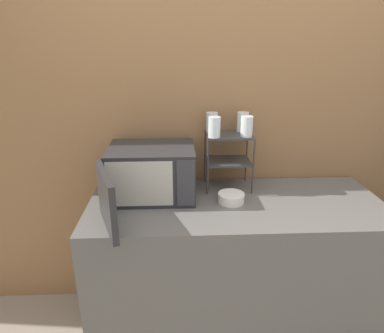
# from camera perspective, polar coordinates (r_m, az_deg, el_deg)

# --- Properties ---
(wall_back) EXTENTS (8.00, 0.06, 2.60)m
(wall_back) POSITION_cam_1_polar(r_m,az_deg,el_deg) (2.22, 6.21, 7.55)
(wall_back) COLOR olive
(wall_back) RESTS_ON ground_plane
(counter) EXTENTS (1.69, 0.69, 0.91)m
(counter) POSITION_cam_1_polar(r_m,az_deg,el_deg) (2.23, 6.88, -16.52)
(counter) COLOR #595654
(counter) RESTS_ON ground_plane
(microwave) EXTENTS (0.52, 0.74, 0.30)m
(microwave) POSITION_cam_1_polar(r_m,az_deg,el_deg) (1.99, -7.04, -1.11)
(microwave) COLOR #262628
(microwave) RESTS_ON counter
(dish_rack) EXTENTS (0.28, 0.21, 0.35)m
(dish_rack) POSITION_cam_1_polar(r_m,az_deg,el_deg) (2.09, 6.10, 2.84)
(dish_rack) COLOR #333333
(dish_rack) RESTS_ON counter
(glass_front_left) EXTENTS (0.07, 0.07, 0.12)m
(glass_front_left) POSITION_cam_1_polar(r_m,az_deg,el_deg) (1.97, 3.74, 6.58)
(glass_front_left) COLOR silver
(glass_front_left) RESTS_ON dish_rack
(glass_back_right) EXTENTS (0.07, 0.07, 0.12)m
(glass_back_right) POSITION_cam_1_polar(r_m,az_deg,el_deg) (2.12, 8.47, 7.37)
(glass_back_right) COLOR silver
(glass_back_right) RESTS_ON dish_rack
(glass_front_right) EXTENTS (0.07, 0.07, 0.12)m
(glass_front_right) POSITION_cam_1_polar(r_m,az_deg,el_deg) (2.01, 9.11, 6.63)
(glass_front_right) COLOR silver
(glass_front_right) RESTS_ON dish_rack
(glass_back_left) EXTENTS (0.07, 0.07, 0.12)m
(glass_back_left) POSITION_cam_1_polar(r_m,az_deg,el_deg) (2.09, 3.36, 7.39)
(glass_back_left) COLOR silver
(glass_back_left) RESTS_ON dish_rack
(bowl) EXTENTS (0.15, 0.15, 0.05)m
(bowl) POSITION_cam_1_polar(r_m,az_deg,el_deg) (1.97, 6.54, -5.24)
(bowl) COLOR silver
(bowl) RESTS_ON counter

